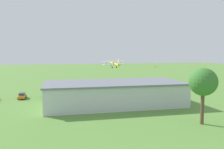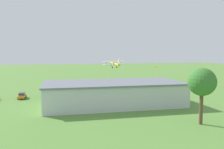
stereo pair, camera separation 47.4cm
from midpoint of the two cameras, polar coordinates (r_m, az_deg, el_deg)
The scene contains 10 objects.
ground_plane at distance 91.60m, azimuth -3.55°, elevation -2.41°, with size 400.00×400.00×0.00m, color #568438.
hangar at distance 53.96m, azimuth 0.56°, elevation -4.67°, with size 32.69×16.97×5.40m.
biplane at distance 87.83m, azimuth 0.86°, elevation 2.70°, with size 9.65×7.97×3.58m.
car_green at distance 65.89m, azimuth -15.79°, elevation -4.73°, with size 2.20×3.99×1.67m.
car_orange at distance 66.11m, azimuth -21.29°, elevation -4.88°, with size 2.04×4.22×1.58m.
person_by_parked_cars at distance 62.66m, azimuth -15.25°, elevation -5.19°, with size 0.40×0.40×1.77m.
person_near_hangar_door at distance 67.56m, azimuth -11.72°, elevation -4.47°, with size 0.49×0.49×1.59m.
person_at_fence_line at distance 69.15m, azimuth 10.90°, elevation -4.23°, with size 0.52×0.52×1.60m.
tree_near_perimeter_road at distance 41.12m, azimuth 21.78°, elevation -1.84°, with size 4.70×4.70×9.56m.
windsock at distance 103.94m, azimuth 10.78°, elevation 1.73°, with size 1.34×1.43×6.89m.
Camera 2 is at (19.40, 88.76, 11.74)m, focal length 36.75 mm.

